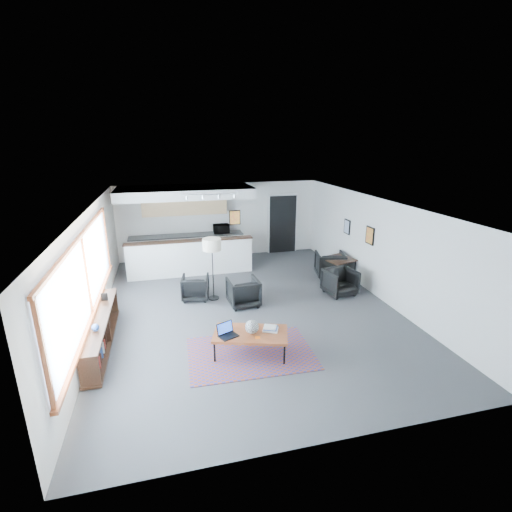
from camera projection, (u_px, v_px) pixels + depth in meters
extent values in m
cube|color=#464648|center=(249.00, 308.00, 9.31)|extent=(7.00, 9.00, 0.01)
cube|color=white|center=(248.00, 204.00, 8.52)|extent=(7.00, 9.00, 0.01)
cube|color=silver|center=(220.00, 220.00, 13.08)|extent=(7.00, 0.01, 2.60)
cube|color=silver|center=(327.00, 363.00, 4.75)|extent=(7.00, 0.01, 2.60)
cube|color=silver|center=(92.00, 270.00, 8.10)|extent=(0.01, 9.00, 2.60)
cube|color=silver|center=(378.00, 248.00, 9.73)|extent=(0.01, 9.00, 2.60)
cube|color=#8CBFFF|center=(85.00, 276.00, 7.22)|extent=(0.02, 5.80, 1.55)
cube|color=brown|center=(93.00, 313.00, 7.47)|extent=(0.10, 5.95, 0.06)
cube|color=brown|center=(81.00, 236.00, 6.98)|extent=(0.06, 5.95, 0.06)
cube|color=brown|center=(44.00, 357.00, 4.54)|extent=(0.06, 0.06, 1.60)
cube|color=brown|center=(86.00, 276.00, 7.22)|extent=(0.06, 0.06, 1.60)
cube|color=brown|center=(106.00, 239.00, 9.90)|extent=(0.06, 0.06, 1.60)
cube|color=#321C11|center=(100.00, 318.00, 7.43)|extent=(0.35, 3.00, 0.05)
cube|color=#321C11|center=(103.00, 343.00, 7.60)|extent=(0.35, 3.00, 0.05)
cube|color=#321C11|center=(89.00, 372.00, 6.18)|extent=(0.33, 0.04, 0.55)
cube|color=#321C11|center=(102.00, 331.00, 7.52)|extent=(0.33, 0.04, 0.55)
cube|color=#321C11|center=(110.00, 302.00, 8.86)|extent=(0.33, 0.04, 0.55)
cube|color=#3359A5|center=(92.00, 375.00, 6.36)|extent=(0.18, 0.04, 0.20)
cube|color=silver|center=(93.00, 369.00, 6.52)|extent=(0.18, 0.04, 0.22)
cube|color=maroon|center=(95.00, 363.00, 6.67)|extent=(0.18, 0.04, 0.24)
cube|color=#321C11|center=(96.00, 359.00, 6.83)|extent=(0.18, 0.04, 0.20)
cube|color=#3359A5|center=(98.00, 353.00, 6.99)|extent=(0.18, 0.04, 0.22)
cube|color=silver|center=(99.00, 348.00, 7.14)|extent=(0.18, 0.04, 0.24)
cube|color=maroon|center=(100.00, 344.00, 7.31)|extent=(0.18, 0.04, 0.20)
cube|color=#321C11|center=(102.00, 340.00, 7.46)|extent=(0.18, 0.04, 0.22)
cube|color=#3359A5|center=(103.00, 335.00, 7.61)|extent=(0.18, 0.03, 0.24)
cube|color=silver|center=(104.00, 332.00, 7.78)|extent=(0.18, 0.03, 0.20)
cube|color=maroon|center=(105.00, 328.00, 7.93)|extent=(0.18, 0.03, 0.22)
cube|color=#321C11|center=(106.00, 324.00, 8.09)|extent=(0.18, 0.04, 0.24)
cube|color=black|center=(104.00, 297.00, 8.13)|extent=(0.14, 0.02, 0.18)
sphere|color=#264C99|center=(95.00, 328.00, 6.85)|extent=(0.14, 0.14, 0.14)
cube|color=white|center=(191.00, 258.00, 11.36)|extent=(3.80, 0.25, 1.10)
cube|color=#321C11|center=(190.00, 241.00, 11.19)|extent=(3.85, 0.32, 0.04)
cube|color=white|center=(187.00, 248.00, 12.73)|extent=(3.80, 0.60, 0.90)
cube|color=#2D2D2D|center=(187.00, 235.00, 12.59)|extent=(3.82, 0.62, 0.04)
cube|color=tan|center=(185.00, 204.00, 12.42)|extent=(2.80, 0.35, 0.70)
cube|color=white|center=(185.00, 192.00, 11.62)|extent=(4.20, 1.80, 0.30)
cube|color=black|center=(235.00, 217.00, 11.33)|extent=(0.35, 0.03, 0.45)
cube|color=orange|center=(235.00, 218.00, 11.32)|extent=(0.30, 0.01, 0.40)
cube|color=black|center=(282.00, 224.00, 13.61)|extent=(1.00, 0.12, 2.10)
cube|color=white|center=(269.00, 225.00, 13.50)|extent=(0.06, 0.10, 2.10)
cube|color=white|center=(296.00, 223.00, 13.74)|extent=(0.06, 0.10, 2.10)
cube|color=white|center=(283.00, 195.00, 13.30)|extent=(1.10, 0.10, 0.06)
cube|color=silver|center=(210.00, 194.00, 10.43)|extent=(1.60, 0.04, 0.04)
cylinder|color=silver|center=(187.00, 198.00, 10.30)|extent=(0.07, 0.07, 0.09)
cylinder|color=silver|center=(203.00, 197.00, 10.41)|extent=(0.07, 0.07, 0.09)
cylinder|color=silver|center=(219.00, 197.00, 10.51)|extent=(0.07, 0.07, 0.09)
cylinder|color=silver|center=(234.00, 196.00, 10.62)|extent=(0.07, 0.07, 0.09)
cube|color=black|center=(370.00, 236.00, 10.01)|extent=(0.03, 0.38, 0.48)
cube|color=orange|center=(369.00, 236.00, 10.01)|extent=(0.00, 0.32, 0.42)
cube|color=black|center=(347.00, 227.00, 11.23)|extent=(0.03, 0.34, 0.44)
cube|color=#859FC5|center=(347.00, 227.00, 11.23)|extent=(0.00, 0.28, 0.38)
cube|color=#583345|center=(251.00, 353.00, 7.31)|extent=(2.49, 1.74, 0.01)
cube|color=brown|center=(251.00, 334.00, 7.18)|extent=(1.59, 1.16, 0.05)
cube|color=black|center=(215.00, 352.00, 6.98)|extent=(0.04, 0.04, 0.42)
cube|color=black|center=(220.00, 335.00, 7.60)|extent=(0.04, 0.04, 0.42)
cube|color=black|center=(284.00, 355.00, 6.90)|extent=(0.04, 0.04, 0.42)
cube|color=black|center=(284.00, 337.00, 7.53)|extent=(0.04, 0.04, 0.42)
cube|color=black|center=(249.00, 344.00, 6.88)|extent=(1.30, 0.44, 0.03)
cube|color=black|center=(252.00, 327.00, 7.51)|extent=(1.30, 0.44, 0.03)
cube|color=black|center=(229.00, 336.00, 7.03)|extent=(0.41, 0.37, 0.02)
cube|color=black|center=(225.00, 328.00, 7.09)|extent=(0.34, 0.20, 0.23)
cube|color=blue|center=(225.00, 328.00, 7.08)|extent=(0.30, 0.17, 0.19)
sphere|color=gray|center=(252.00, 327.00, 7.12)|extent=(0.26, 0.26, 0.26)
cube|color=silver|center=(271.00, 329.00, 7.26)|extent=(0.36, 0.33, 0.03)
cube|color=#3359A5|center=(271.00, 328.00, 7.25)|extent=(0.32, 0.30, 0.03)
cube|color=silver|center=(270.00, 327.00, 7.23)|extent=(0.30, 0.27, 0.03)
cube|color=#E5590C|center=(258.00, 338.00, 6.99)|extent=(0.11, 0.11, 0.01)
imported|color=black|center=(195.00, 286.00, 9.73)|extent=(0.78, 0.75, 0.70)
imported|color=black|center=(243.00, 291.00, 9.35)|extent=(0.80, 0.75, 0.77)
cylinder|color=black|center=(214.00, 298.00, 9.83)|extent=(0.34, 0.34, 0.03)
cylinder|color=black|center=(213.00, 273.00, 9.61)|extent=(0.03, 0.03, 1.39)
cylinder|color=beige|center=(212.00, 244.00, 9.38)|extent=(0.57, 0.57, 0.31)
cube|color=#321C11|center=(338.00, 259.00, 10.93)|extent=(1.01, 1.01, 0.04)
cylinder|color=black|center=(337.00, 276.00, 10.57)|extent=(0.04, 0.04, 0.64)
cylinder|color=black|center=(320.00, 269.00, 11.14)|extent=(0.04, 0.04, 0.64)
cylinder|color=black|center=(355.00, 271.00, 10.93)|extent=(0.04, 0.04, 0.64)
cylinder|color=black|center=(338.00, 265.00, 11.50)|extent=(0.04, 0.04, 0.64)
imported|color=black|center=(340.00, 283.00, 10.01)|extent=(0.74, 0.70, 0.66)
imported|color=black|center=(330.00, 265.00, 11.30)|extent=(0.83, 0.79, 0.72)
imported|color=black|center=(221.00, 228.00, 12.81)|extent=(0.54, 0.30, 0.36)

